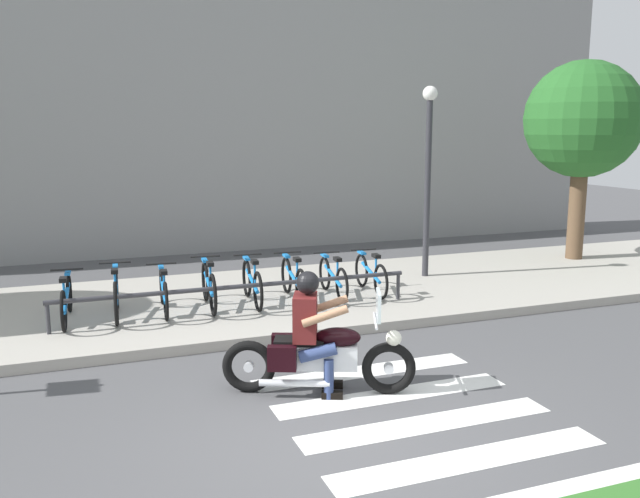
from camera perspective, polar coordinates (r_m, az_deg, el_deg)
The scene contains 20 objects.
ground_plane at distance 6.78m, azimuth 1.61°, elevation -15.95°, with size 48.00×48.00×0.00m, color #4C4C4F.
sidewalk at distance 11.43m, azimuth -8.33°, elevation -4.63°, with size 24.00×4.40×0.15m, color #A8A399.
crosswalk_stripe_1 at distance 6.56m, azimuth 12.77°, elevation -17.10°, with size 2.80×0.40×0.01m, color white.
crosswalk_stripe_2 at distance 7.17m, azimuth 9.15°, elevation -14.50°, with size 2.80×0.40×0.01m, color white.
crosswalk_stripe_3 at distance 7.82m, azimuth 6.17°, elevation -12.28°, with size 2.80×0.40×0.01m, color white.
crosswalk_stripe_4 at distance 8.48m, azimuth 3.70°, elevation -10.38°, with size 2.80×0.40×0.01m, color white.
motorcycle at distance 7.67m, azimuth -0.05°, elevation -9.06°, with size 2.08×1.02×1.20m.
rider at distance 7.57m, azimuth -0.65°, elevation -6.44°, with size 0.75×0.69×1.43m.
bicycle_0 at distance 10.62m, azimuth -20.84°, elevation -4.07°, with size 0.48×1.70×0.73m.
bicycle_1 at distance 10.63m, azimuth -17.02°, elevation -3.69°, with size 0.48×1.65×0.79m.
bicycle_2 at distance 10.70m, azimuth -13.20°, elevation -3.56°, with size 0.48×1.61×0.73m.
bicycle_3 at distance 10.80m, azimuth -9.47°, elevation -3.15°, with size 0.48×1.62×0.80m.
bicycle_4 at distance 10.95m, azimuth -5.82°, elevation -2.91°, with size 0.48×1.62×0.78m.
bicycle_5 at distance 11.15m, azimuth -2.28°, elevation -2.64°, with size 0.48×1.63×0.77m.
bicycle_6 at distance 11.39m, azimuth 1.11°, elevation -2.44°, with size 0.48×1.57×0.72m.
bicycle_7 at distance 11.67m, azimuth 4.36°, elevation -2.15°, with size 0.48×1.55×0.73m.
bike_rack at distance 10.33m, azimuth -6.94°, elevation -3.33°, with size 5.58×0.07×0.49m.
street_lamp at distance 12.93m, azimuth 9.22°, elevation 7.18°, with size 0.28×0.28×3.77m.
tree_near_rack at distance 15.58m, azimuth 21.54°, elevation 10.14°, with size 2.50×2.50×4.43m.
building_backdrop at distance 16.67m, azimuth -12.99°, elevation 12.15°, with size 24.00×1.20×7.22m, color gray.
Camera 1 is at (-2.32, -5.62, 3.00)m, focal length 37.47 mm.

